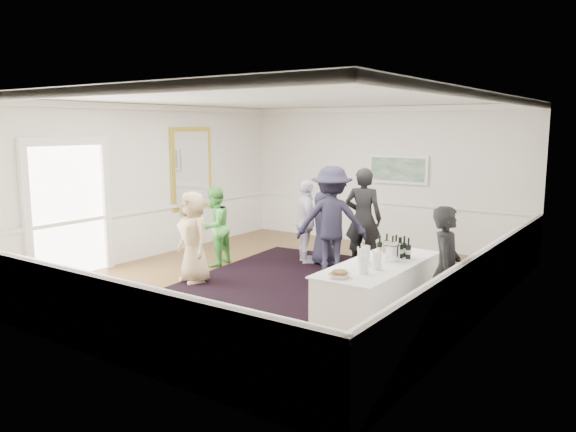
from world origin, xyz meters
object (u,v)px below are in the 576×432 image
Objects in this scene: serving_table at (379,297)px; guest_lilac at (306,222)px; guest_navy at (323,228)px; ice_bucket at (391,252)px; guest_dark_a at (332,220)px; guest_green at (214,227)px; bartender at (446,270)px; nut_bowl at (340,274)px; guest_dark_b at (363,218)px; guest_tan at (193,237)px.

guest_lilac is at bearing 137.48° from serving_table.
guest_navy is 5.68× the size of ice_bucket.
guest_dark_a is 1.37× the size of guest_navy.
guest_green is 6.04× the size of ice_bucket.
guest_green is 0.78× the size of guest_dark_a.
bartender reaches higher than guest_navy.
bartender is at bearing 58.45° from nut_bowl.
guest_lilac is 6.50× the size of ice_bucket.
guest_navy is (-2.53, 2.74, 0.27)m from serving_table.
guest_green is at bearing 77.81° from guest_navy.
guest_lilac is at bearing -55.65° from guest_dark_a.
guest_dark_a is at bearing 121.85° from nut_bowl.
guest_dark_a is 3.72m from nut_bowl.
guest_green is at bearing 164.41° from ice_bucket.
guest_navy is (-0.80, -0.15, -0.25)m from guest_dark_b.
bartender is at bearing 70.85° from guest_green.
guest_dark_a reaches higher than bartender.
guest_dark_b is 0.85m from guest_navy.
guest_dark_b reaches higher than guest_navy.
guest_green is 1.06× the size of guest_navy.
guest_dark_a is (1.68, 1.93, 0.20)m from guest_tan.
guest_green is 2.16m from guest_navy.
guest_dark_a is 7.77× the size of ice_bucket.
guest_dark_b is at bearing 120.86° from serving_table.
ice_bucket reaches higher than serving_table.
guest_green is 5.92× the size of nut_bowl.
guest_dark_a is (0.83, -0.40, 0.16)m from guest_lilac.
ice_bucket is at bearing 66.40° from guest_green.
guest_green reaches higher than nut_bowl.
guest_lilac is 0.84× the size of guest_dark_a.
nut_bowl reaches higher than serving_table.
guest_dark_b is at bearing 32.20° from bartender.
serving_table is 1.17× the size of guest_dark_b.
nut_bowl is at bearing -97.34° from ice_bucket.
guest_lilac is at bearing 86.96° from guest_tan.
guest_tan is 3.80m from ice_bucket.
guest_green is (-5.01, 0.99, -0.07)m from bartender.
guest_green is 2.36m from guest_dark_a.
bartender is 1.05× the size of guest_tan.
guest_lilac reaches higher than guest_tan.
serving_table is 4.50m from guest_green.
guest_lilac is (0.85, 2.33, 0.03)m from guest_tan.
guest_green is at bearing 132.00° from guest_tan.
guest_tan is at bearing 37.92° from guest_dark_b.
bartender reaches higher than serving_table.
bartender is at bearing 121.07° from guest_dark_b.
serving_table is 1.42× the size of guest_tan.
guest_navy is at bearing -120.65° from guest_lilac.
nut_bowl is (2.79, -3.56, 0.13)m from guest_lilac.
guest_dark_a is 0.75m from guest_navy.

